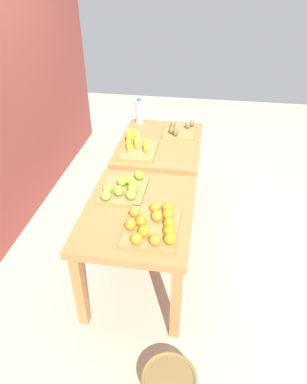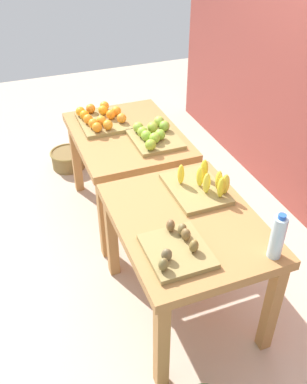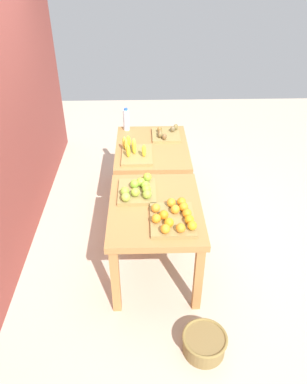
{
  "view_description": "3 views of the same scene",
  "coord_description": "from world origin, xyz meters",
  "px_view_note": "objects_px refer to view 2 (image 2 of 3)",
  "views": [
    {
      "loc": [
        -2.55,
        -0.43,
        2.31
      ],
      "look_at": [
        0.02,
        -0.02,
        0.52
      ],
      "focal_mm": 32.61,
      "sensor_mm": 36.0,
      "label": 1
    },
    {
      "loc": [
        2.25,
        -0.86,
        2.32
      ],
      "look_at": [
        0.07,
        -0.02,
        0.62
      ],
      "focal_mm": 39.75,
      "sensor_mm": 36.0,
      "label": 2
    },
    {
      "loc": [
        -3.13,
        0.09,
        2.66
      ],
      "look_at": [
        -0.09,
        0.0,
        0.58
      ],
      "focal_mm": 34.79,
      "sensor_mm": 36.0,
      "label": 3
    }
  ],
  "objects_px": {
    "display_table_left": "(127,145)",
    "banana_crate": "(200,186)",
    "apple_bin": "(154,135)",
    "display_table_right": "(186,233)",
    "water_bottle": "(278,237)",
    "kiwi_bin": "(177,249)",
    "orange_bin": "(101,119)",
    "wicker_basket": "(68,159)"
  },
  "relations": [
    {
      "from": "display_table_left",
      "to": "banana_crate",
      "type": "height_order",
      "value": "banana_crate"
    },
    {
      "from": "apple_bin",
      "to": "banana_crate",
      "type": "distance_m",
      "value": 0.71
    },
    {
      "from": "display_table_right",
      "to": "banana_crate",
      "type": "height_order",
      "value": "banana_crate"
    },
    {
      "from": "water_bottle",
      "to": "display_table_left",
      "type": "bearing_deg",
      "value": -169.31
    },
    {
      "from": "water_bottle",
      "to": "display_table_right",
      "type": "bearing_deg",
      "value": -145.82
    },
    {
      "from": "display_table_right",
      "to": "banana_crate",
      "type": "distance_m",
      "value": 0.32
    },
    {
      "from": "display_table_left",
      "to": "kiwi_bin",
      "type": "bearing_deg",
      "value": -7.03
    },
    {
      "from": "orange_bin",
      "to": "kiwi_bin",
      "type": "height_order",
      "value": "orange_bin"
    },
    {
      "from": "kiwi_bin",
      "to": "water_bottle",
      "type": "distance_m",
      "value": 0.51
    },
    {
      "from": "display_table_left",
      "to": "orange_bin",
      "type": "height_order",
      "value": "orange_bin"
    },
    {
      "from": "display_table_right",
      "to": "wicker_basket",
      "type": "xyz_separation_m",
      "value": [
        -2.0,
        -0.35,
        -0.55
      ]
    },
    {
      "from": "water_bottle",
      "to": "orange_bin",
      "type": "bearing_deg",
      "value": -166.17
    },
    {
      "from": "banana_crate",
      "to": "kiwi_bin",
      "type": "bearing_deg",
      "value": -37.75
    },
    {
      "from": "display_table_left",
      "to": "water_bottle",
      "type": "xyz_separation_m",
      "value": [
        1.55,
        0.29,
        0.24
      ]
    },
    {
      "from": "display_table_left",
      "to": "wicker_basket",
      "type": "height_order",
      "value": "display_table_left"
    },
    {
      "from": "display_table_left",
      "to": "display_table_right",
      "type": "distance_m",
      "value": 1.12
    },
    {
      "from": "display_table_right",
      "to": "wicker_basket",
      "type": "bearing_deg",
      "value": -170.08
    },
    {
      "from": "orange_bin",
      "to": "apple_bin",
      "type": "distance_m",
      "value": 0.5
    },
    {
      "from": "display_table_left",
      "to": "wicker_basket",
      "type": "xyz_separation_m",
      "value": [
        -0.88,
        -0.35,
        -0.55
      ]
    },
    {
      "from": "display_table_left",
      "to": "kiwi_bin",
      "type": "distance_m",
      "value": 1.37
    },
    {
      "from": "orange_bin",
      "to": "display_table_left",
      "type": "bearing_deg",
      "value": 33.69
    },
    {
      "from": "kiwi_bin",
      "to": "wicker_basket",
      "type": "relative_size",
      "value": 1.03
    },
    {
      "from": "apple_bin",
      "to": "water_bottle",
      "type": "xyz_separation_m",
      "value": [
        1.36,
        0.14,
        0.08
      ]
    },
    {
      "from": "display_table_right",
      "to": "kiwi_bin",
      "type": "xyz_separation_m",
      "value": [
        0.23,
        -0.17,
        0.14
      ]
    },
    {
      "from": "apple_bin",
      "to": "kiwi_bin",
      "type": "height_order",
      "value": "apple_bin"
    },
    {
      "from": "apple_bin",
      "to": "wicker_basket",
      "type": "relative_size",
      "value": 1.23
    },
    {
      "from": "banana_crate",
      "to": "water_bottle",
      "type": "xyz_separation_m",
      "value": [
        0.65,
        0.11,
        0.08
      ]
    },
    {
      "from": "display_table_right",
      "to": "water_bottle",
      "type": "height_order",
      "value": "water_bottle"
    },
    {
      "from": "banana_crate",
      "to": "wicker_basket",
      "type": "distance_m",
      "value": 1.99
    },
    {
      "from": "banana_crate",
      "to": "water_bottle",
      "type": "distance_m",
      "value": 0.66
    },
    {
      "from": "kiwi_bin",
      "to": "water_bottle",
      "type": "relative_size",
      "value": 1.34
    },
    {
      "from": "display_table_right",
      "to": "kiwi_bin",
      "type": "bearing_deg",
      "value": -35.59
    },
    {
      "from": "kiwi_bin",
      "to": "water_bottle",
      "type": "xyz_separation_m",
      "value": [
        0.2,
        0.46,
        0.1
      ]
    },
    {
      "from": "display_table_right",
      "to": "apple_bin",
      "type": "xyz_separation_m",
      "value": [
        -0.93,
        0.15,
        0.16
      ]
    },
    {
      "from": "banana_crate",
      "to": "wicker_basket",
      "type": "xyz_separation_m",
      "value": [
        -1.78,
        -0.53,
        -0.71
      ]
    },
    {
      "from": "display_table_right",
      "to": "orange_bin",
      "type": "height_order",
      "value": "orange_bin"
    },
    {
      "from": "orange_bin",
      "to": "water_bottle",
      "type": "bearing_deg",
      "value": 13.83
    },
    {
      "from": "kiwi_bin",
      "to": "display_table_left",
      "type": "bearing_deg",
      "value": 172.97
    },
    {
      "from": "kiwi_bin",
      "to": "wicker_basket",
      "type": "bearing_deg",
      "value": -175.31
    },
    {
      "from": "display_table_right",
      "to": "banana_crate",
      "type": "bearing_deg",
      "value": 140.08
    },
    {
      "from": "orange_bin",
      "to": "banana_crate",
      "type": "xyz_separation_m",
      "value": [
        1.11,
        0.32,
        -0.0
      ]
    },
    {
      "from": "display_table_right",
      "to": "kiwi_bin",
      "type": "relative_size",
      "value": 2.88
    }
  ]
}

